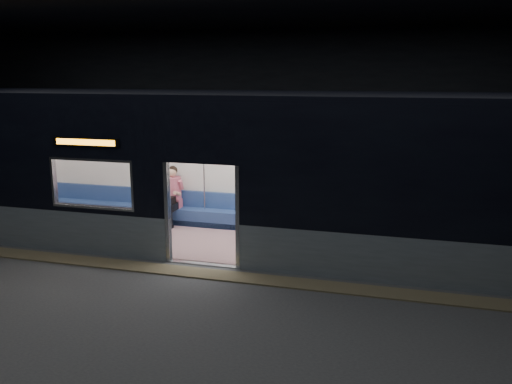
% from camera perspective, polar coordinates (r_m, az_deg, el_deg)
% --- Properties ---
extents(station_floor, '(24.00, 14.00, 0.01)m').
position_cam_1_polar(station_floor, '(10.08, -7.76, -9.58)').
color(station_floor, '#47494C').
rests_on(station_floor, ground).
extents(station_envelope, '(24.00, 14.00, 5.00)m').
position_cam_1_polar(station_envelope, '(9.35, -8.42, 11.75)').
color(station_envelope, black).
rests_on(station_envelope, station_floor).
extents(tactile_strip, '(22.80, 0.50, 0.03)m').
position_cam_1_polar(tactile_strip, '(10.54, -6.56, -8.42)').
color(tactile_strip, '#8C7F59').
rests_on(tactile_strip, station_floor).
extents(metro_car, '(18.00, 3.04, 3.35)m').
position_cam_1_polar(metro_car, '(11.88, -3.16, 3.17)').
color(metro_car, '#8C99A7').
rests_on(metro_car, station_floor).
extents(passenger, '(0.48, 0.78, 1.46)m').
position_cam_1_polar(passenger, '(13.64, -8.85, -0.07)').
color(passenger, black).
rests_on(passenger, metro_car).
extents(handbag, '(0.39, 0.36, 0.16)m').
position_cam_1_polar(handbag, '(13.45, -9.29, -0.84)').
color(handbag, black).
rests_on(handbag, passenger).
extents(transit_map, '(1.00, 0.03, 0.65)m').
position_cam_1_polar(transit_map, '(12.61, 16.44, 1.51)').
color(transit_map, white).
rests_on(transit_map, metro_car).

